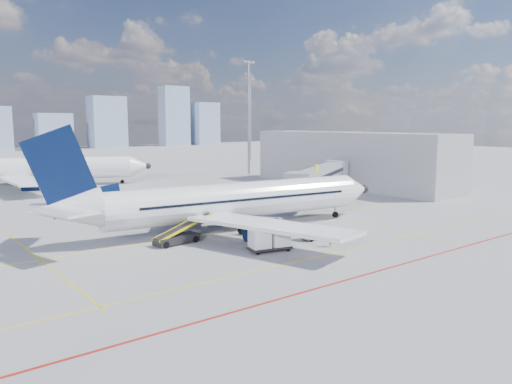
% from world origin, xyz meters
% --- Properties ---
extents(ground, '(420.00, 420.00, 0.00)m').
position_xyz_m(ground, '(0.00, 0.00, 0.00)').
color(ground, '#949497').
rests_on(ground, ground).
extents(apron_markings, '(90.00, 35.12, 0.01)m').
position_xyz_m(apron_markings, '(-0.58, -3.91, 0.01)').
color(apron_markings, '#DAC40B').
rests_on(apron_markings, ground).
extents(jet_bridge, '(23.55, 15.78, 6.30)m').
position_xyz_m(jet_bridge, '(23.51, 16.91, 3.74)').
color(jet_bridge, '#92949A').
rests_on(jet_bridge, ground).
extents(terminal_block, '(10.00, 42.00, 10.00)m').
position_xyz_m(terminal_block, '(39.95, 26.00, 5.00)').
color(terminal_block, '#92949A').
rests_on(terminal_block, ground).
extents(floodlight_mast_ne, '(3.20, 0.61, 25.45)m').
position_xyz_m(floodlight_mast_ne, '(38.00, 55.00, 13.59)').
color(floodlight_mast_ne, gray).
rests_on(floodlight_mast_ne, ground).
extents(floodlight_mast_far, '(3.20, 0.61, 25.45)m').
position_xyz_m(floodlight_mast_far, '(65.00, 90.00, 13.59)').
color(floodlight_mast_far, gray).
rests_on(floodlight_mast_far, ground).
extents(main_aircraft, '(40.58, 35.26, 11.88)m').
position_xyz_m(main_aircraft, '(-0.76, 7.84, 3.22)').
color(main_aircraft, silver).
rests_on(main_aircraft, ground).
extents(second_aircraft, '(40.89, 34.54, 12.55)m').
position_xyz_m(second_aircraft, '(-7.43, 61.94, 3.22)').
color(second_aircraft, silver).
rests_on(second_aircraft, ground).
extents(baggage_tug, '(2.37, 1.51, 1.59)m').
position_xyz_m(baggage_tug, '(3.89, -1.02, 0.76)').
color(baggage_tug, silver).
rests_on(baggage_tug, ground).
extents(cargo_dolly, '(4.25, 2.63, 2.17)m').
position_xyz_m(cargo_dolly, '(-2.47, -1.85, 1.19)').
color(cargo_dolly, black).
rests_on(cargo_dolly, ground).
extents(belt_loader, '(6.57, 2.20, 2.64)m').
position_xyz_m(belt_loader, '(-7.74, 5.93, 0.68)').
color(belt_loader, black).
rests_on(belt_loader, ground).
extents(ramp_worker, '(0.57, 0.70, 1.65)m').
position_xyz_m(ramp_worker, '(3.26, -4.08, 0.83)').
color(ramp_worker, gold).
rests_on(ramp_worker, ground).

